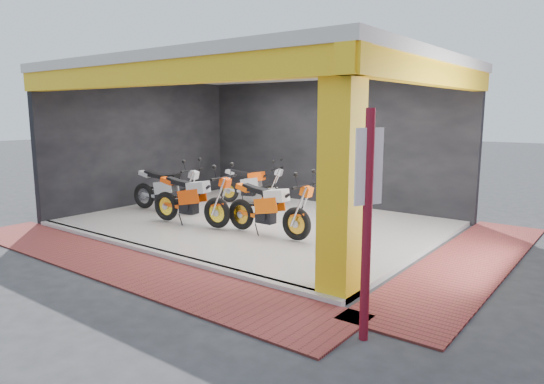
{
  "coord_description": "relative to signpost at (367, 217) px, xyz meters",
  "views": [
    {
      "loc": [
        7.03,
        -6.64,
        2.64
      ],
      "look_at": [
        0.65,
        1.72,
        0.9
      ],
      "focal_mm": 32.0,
      "sensor_mm": 36.0,
      "label": 1
    }
  ],
  "objects": [
    {
      "name": "moto_row_a",
      "position": [
        -4.85,
        2.6,
        -0.67
      ],
      "size": [
        2.37,
        1.11,
        1.39
      ],
      "primitive_type": null,
      "rotation": [
        0.0,
        0.0,
        0.12
      ],
      "color": "#E24509",
      "rests_on": "showroom_floor"
    },
    {
      "name": "back_wall",
      "position": [
        -4.65,
        6.84,
        0.28
      ],
      "size": [
        8.2,
        0.2,
        3.5
      ],
      "primitive_type": "cube",
      "color": "black",
      "rests_on": "ground"
    },
    {
      "name": "paver_front",
      "position": [
        -4.65,
        -0.06,
        -1.46
      ],
      "size": [
        9.0,
        1.4,
        0.03
      ],
      "primitive_type": "cube",
      "color": "maroon",
      "rests_on": "ground"
    },
    {
      "name": "ground",
      "position": [
        -4.65,
        1.74,
        -1.47
      ],
      "size": [
        80.0,
        80.0,
        0.0
      ],
      "primitive_type": "plane",
      "color": "#2D2D30",
      "rests_on": "ground"
    },
    {
      "name": "showroom_floor",
      "position": [
        -4.65,
        3.74,
        -1.42
      ],
      "size": [
        8.0,
        6.0,
        0.1
      ],
      "primitive_type": "cube",
      "color": "silver",
      "rests_on": "ground"
    },
    {
      "name": "floor_kerb",
      "position": [
        -4.65,
        0.72,
        -1.42
      ],
      "size": [
        8.0,
        0.2,
        0.1
      ],
      "primitive_type": "cube",
      "color": "silver",
      "rests_on": "ground"
    },
    {
      "name": "left_wall",
      "position": [
        -8.75,
        3.74,
        0.28
      ],
      "size": [
        0.2,
        6.2,
        3.5
      ],
      "primitive_type": "cube",
      "color": "black",
      "rests_on": "ground"
    },
    {
      "name": "header_beam_right",
      "position": [
        -0.65,
        3.74,
        1.83
      ],
      "size": [
        0.3,
        6.4,
        0.4
      ],
      "primitive_type": "cube",
      "color": "yellow",
      "rests_on": "corner_column"
    },
    {
      "name": "signpost",
      "position": [
        0.0,
        0.0,
        0.0
      ],
      "size": [
        0.18,
        0.35,
        2.69
      ],
      "rotation": [
        0.0,
        0.0,
        -0.43
      ],
      "color": "maroon",
      "rests_on": "ground"
    },
    {
      "name": "showroom_ceiling",
      "position": [
        -4.65,
        3.74,
        2.13
      ],
      "size": [
        8.4,
        6.4,
        0.2
      ],
      "primitive_type": "cube",
      "color": "beige",
      "rests_on": "corner_column"
    },
    {
      "name": "moto_row_c",
      "position": [
        -5.51,
        5.44,
        -0.75
      ],
      "size": [
        2.16,
        1.23,
        1.24
      ],
      "primitive_type": null,
      "rotation": [
        0.0,
        0.0,
        0.25
      ],
      "color": "#989A9F",
      "rests_on": "showroom_floor"
    },
    {
      "name": "header_beam_front",
      "position": [
        -4.65,
        0.74,
        1.83
      ],
      "size": [
        8.4,
        0.3,
        0.4
      ],
      "primitive_type": "cube",
      "color": "yellow",
      "rests_on": "corner_column"
    },
    {
      "name": "paver_right",
      "position": [
        0.15,
        3.74,
        -1.46
      ],
      "size": [
        1.4,
        7.0,
        0.03
      ],
      "primitive_type": "cube",
      "color": "maroon",
      "rests_on": "ground"
    },
    {
      "name": "moto_hero",
      "position": [
        -2.89,
        2.81,
        -0.69
      ],
      "size": [
        2.24,
        0.84,
        1.37
      ],
      "primitive_type": null,
      "rotation": [
        0.0,
        0.0,
        -0.01
      ],
      "color": "#FD5E0A",
      "rests_on": "showroom_floor"
    },
    {
      "name": "moto_row_b",
      "position": [
        -6.48,
        3.24,
        -0.69
      ],
      "size": [
        2.32,
        1.13,
        1.36
      ],
      "primitive_type": null,
      "rotation": [
        0.0,
        0.0,
        0.14
      ],
      "color": "#9FA2A7",
      "rests_on": "showroom_floor"
    },
    {
      "name": "corner_column",
      "position": [
        -0.9,
        0.99,
        0.28
      ],
      "size": [
        0.5,
        0.5,
        3.5
      ],
      "primitive_type": "cube",
      "color": "yellow",
      "rests_on": "ground"
    }
  ]
}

